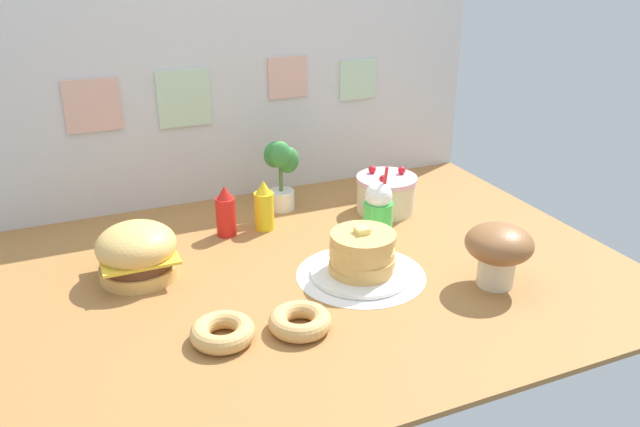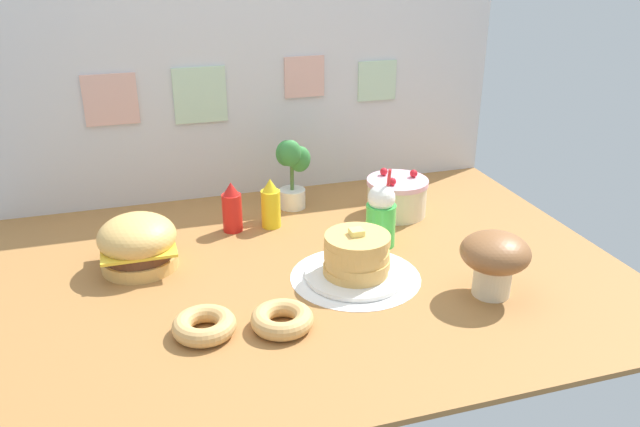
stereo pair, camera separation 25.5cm
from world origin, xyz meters
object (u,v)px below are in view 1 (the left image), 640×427
cream_soda_cup (378,213)px  donut_pink_glaze (223,332)px  burger (137,252)px  layer_cake (386,193)px  ketchup_bottle (226,212)px  mushroom_stool (499,249)px  mustard_bottle (264,207)px  potted_plant (281,172)px  donut_chocolate (300,321)px  pancake_stack (362,256)px

cream_soda_cup → donut_pink_glaze: (-0.79, -0.44, -0.10)m
burger → donut_pink_glaze: burger is taller
layer_cake → donut_pink_glaze: (-0.98, -0.72, -0.05)m
ketchup_bottle → mushroom_stool: mushroom_stool is taller
mustard_bottle → potted_plant: bearing=51.0°
burger → mushroom_stool: bearing=-25.9°
mustard_bottle → mushroom_stool: 1.01m
donut_chocolate → potted_plant: (0.29, 0.97, 0.15)m
mustard_bottle → mushroom_stool: mushroom_stool is taller
mustard_bottle → donut_chocolate: mustard_bottle is taller
burger → mushroom_stool: size_ratio=1.21×
mustard_bottle → ketchup_bottle: bearing=177.6°
pancake_stack → ketchup_bottle: ketchup_bottle is taller
potted_plant → mushroom_stool: 1.09m
pancake_stack → mustard_bottle: mustard_bottle is taller
mustard_bottle → mushroom_stool: bearing=-52.1°
ketchup_bottle → potted_plant: (0.32, 0.17, 0.08)m
pancake_stack → mustard_bottle: bearing=110.1°
layer_cake → potted_plant: 0.50m
burger → donut_chocolate: burger is taller
layer_cake → potted_plant: (-0.44, 0.21, 0.10)m
ketchup_bottle → cream_soda_cup: bearing=-29.7°
pancake_stack → potted_plant: 0.73m
donut_pink_glaze → burger: bearing=108.3°
donut_chocolate → potted_plant: bearing=73.1°
burger → layer_cake: 1.17m
potted_plant → mushroom_stool: bearing=-64.1°
donut_pink_glaze → cream_soda_cup: bearing=29.1°
burger → cream_soda_cup: size_ratio=0.88×
layer_cake → donut_pink_glaze: bearing=-143.8°
potted_plant → cream_soda_cup: bearing=-63.7°
pancake_stack → mushroom_stool: (0.42, -0.25, 0.06)m
pancake_stack → donut_pink_glaze: 0.63m
potted_plant → donut_pink_glaze: bearing=-120.3°
layer_cake → donut_pink_glaze: layer_cake is taller
burger → layer_cake: burger is taller
pancake_stack → ketchup_bottle: bearing=123.7°
burger → potted_plant: potted_plant is taller
burger → pancake_stack: size_ratio=0.78×
ketchup_bottle → donut_pink_glaze: bearing=-106.7°
cream_soda_cup → mushroom_stool: bearing=-64.5°
layer_cake → mustard_bottle: size_ratio=1.25×
cream_soda_cup → mushroom_stool: size_ratio=1.36×
donut_pink_glaze → potted_plant: bearing=59.7°
mustard_bottle → pancake_stack: bearing=-69.9°
mushroom_stool → ketchup_bottle: bearing=134.5°
mustard_bottle → potted_plant: (0.15, 0.18, 0.08)m
burger → donut_chocolate: 0.71m
potted_plant → mustard_bottle: bearing=-129.0°
burger → ketchup_bottle: bearing=29.1°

